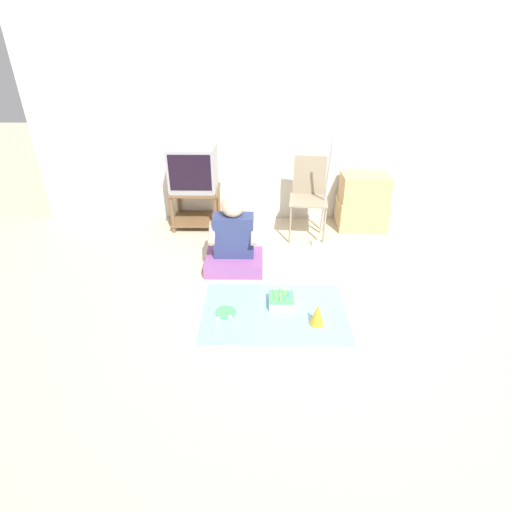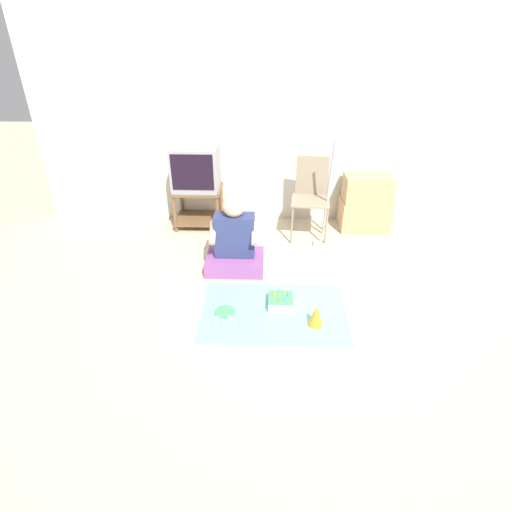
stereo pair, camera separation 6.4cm
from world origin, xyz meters
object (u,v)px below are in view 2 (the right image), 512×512
dust_mop (327,215)px  person_seated (235,242)px  party_hat_blue (316,315)px  birthday_cake (281,301)px  cardboard_box_stack (365,204)px  paper_plate (225,312)px  folding_chair (311,192)px  tv (196,168)px

dust_mop → person_seated: dust_mop is taller
party_hat_blue → birthday_cake: bearing=137.9°
dust_mop → birthday_cake: dust_mop is taller
cardboard_box_stack → person_seated: person_seated is taller
cardboard_box_stack → paper_plate: size_ratio=3.69×
dust_mop → birthday_cake: size_ratio=5.34×
person_seated → party_hat_blue: person_seated is taller
dust_mop → party_hat_blue: 1.54m
cardboard_box_stack → birthday_cake: 1.97m
folding_chair → paper_plate: 1.85m
person_seated → birthday_cake: 0.83m
dust_mop → party_hat_blue: (-0.25, -1.50, -0.24)m
cardboard_box_stack → dust_mop: 0.65m
tv → cardboard_box_stack: tv is taller
tv → paper_plate: tv is taller
party_hat_blue → person_seated: bearing=129.0°
folding_chair → dust_mop: 0.33m
party_hat_blue → dust_mop: bearing=80.6°
folding_chair → birthday_cake: folding_chair is taller
tv → dust_mop: 1.61m
tv → birthday_cake: 2.05m
birthday_cake → party_hat_blue: (0.28, -0.25, 0.05)m
folding_chair → person_seated: (-0.81, -0.80, -0.24)m
tv → folding_chair: (1.34, -0.21, -0.20)m
person_seated → birthday_cake: person_seated is taller
paper_plate → folding_chair: bearing=61.8°
birthday_cake → dust_mop: bearing=67.0°
cardboard_box_stack → party_hat_blue: cardboard_box_stack is taller
tv → party_hat_blue: 2.38m
folding_chair → party_hat_blue: bearing=-92.6°
dust_mop → party_hat_blue: bearing=-99.4°
tv → birthday_cake: (0.98, -1.66, -0.68)m
folding_chair → paper_plate: (-0.84, -1.57, -0.51)m
cardboard_box_stack → paper_plate: cardboard_box_stack is taller
folding_chair → birthday_cake: bearing=-103.9°
tv → birthday_cake: size_ratio=2.43×
dust_mop → paper_plate: dust_mop is taller
tv → paper_plate: bearing=-74.4°
birthday_cake → cardboard_box_stack: bearing=57.8°
birthday_cake → paper_plate: size_ratio=1.23×
folding_chair → person_seated: 1.16m
cardboard_box_stack → person_seated: size_ratio=0.77×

